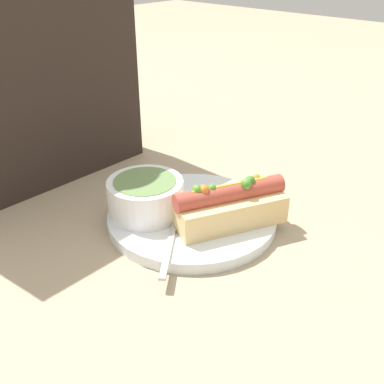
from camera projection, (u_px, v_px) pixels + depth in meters
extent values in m
plane|color=tan|center=(192.00, 221.00, 0.66)|extent=(4.00, 4.00, 0.00)
cylinder|color=white|center=(192.00, 216.00, 0.66)|extent=(0.25, 0.25, 0.02)
cube|color=#E5C17F|center=(229.00, 210.00, 0.62)|extent=(0.16, 0.12, 0.04)
cylinder|color=#B24738|center=(230.00, 193.00, 0.60)|extent=(0.15, 0.09, 0.03)
sphere|color=#518C2D|center=(197.00, 190.00, 0.59)|extent=(0.01, 0.01, 0.01)
sphere|color=#518C2D|center=(246.00, 184.00, 0.60)|extent=(0.02, 0.02, 0.02)
sphere|color=orange|center=(256.00, 178.00, 0.62)|extent=(0.01, 0.01, 0.01)
sphere|color=#387A28|center=(250.00, 181.00, 0.61)|extent=(0.01, 0.01, 0.01)
sphere|color=orange|center=(204.00, 190.00, 0.59)|extent=(0.01, 0.01, 0.01)
sphere|color=#518C2D|center=(212.00, 188.00, 0.59)|extent=(0.01, 0.01, 0.01)
cylinder|color=gold|center=(230.00, 185.00, 0.60)|extent=(0.10, 0.05, 0.01)
cylinder|color=white|center=(146.00, 197.00, 0.64)|extent=(0.11, 0.11, 0.05)
cylinder|color=#66844C|center=(145.00, 184.00, 0.63)|extent=(0.09, 0.09, 0.01)
cube|color=#B7B7BC|center=(169.00, 247.00, 0.57)|extent=(0.11, 0.09, 0.00)
ellipsoid|color=#B7B7BC|center=(177.00, 212.00, 0.64)|extent=(0.04, 0.04, 0.01)
cube|color=#2D231E|center=(9.00, 63.00, 0.71)|extent=(0.38, 0.17, 0.38)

